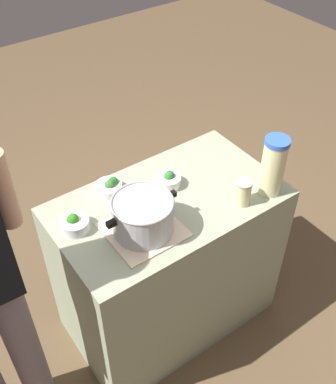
{
  "coord_description": "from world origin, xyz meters",
  "views": [
    {
      "loc": [
        0.92,
        1.28,
        2.37
      ],
      "look_at": [
        0.0,
        0.0,
        0.95
      ],
      "focal_mm": 44.13,
      "sensor_mm": 36.0,
      "label": 1
    }
  ],
  "objects_px": {
    "lemonade_pitcher": "(273,166)",
    "broccoli_bowl_center": "(75,224)",
    "cooking_pot": "(143,215)",
    "broccoli_bowl_front": "(169,180)",
    "mason_jar": "(243,192)",
    "broccoli_bowl_back": "(110,187)"
  },
  "relations": [
    {
      "from": "lemonade_pitcher",
      "to": "broccoli_bowl_center",
      "type": "relative_size",
      "value": 2.36
    },
    {
      "from": "cooking_pot",
      "to": "broccoli_bowl_center",
      "type": "xyz_separation_m",
      "value": [
        0.23,
        -0.18,
        -0.06
      ]
    },
    {
      "from": "lemonade_pitcher",
      "to": "broccoli_bowl_front",
      "type": "height_order",
      "value": "lemonade_pitcher"
    },
    {
      "from": "cooking_pot",
      "to": "mason_jar",
      "type": "height_order",
      "value": "cooking_pot"
    },
    {
      "from": "mason_jar",
      "to": "broccoli_bowl_back",
      "type": "height_order",
      "value": "mason_jar"
    },
    {
      "from": "mason_jar",
      "to": "lemonade_pitcher",
      "type": "bearing_deg",
      "value": 175.33
    },
    {
      "from": "broccoli_bowl_front",
      "to": "broccoli_bowl_back",
      "type": "xyz_separation_m",
      "value": [
        0.25,
        -0.12,
        -0.0
      ]
    },
    {
      "from": "lemonade_pitcher",
      "to": "broccoli_bowl_front",
      "type": "xyz_separation_m",
      "value": [
        0.36,
        -0.3,
        -0.12
      ]
    },
    {
      "from": "broccoli_bowl_center",
      "to": "broccoli_bowl_back",
      "type": "relative_size",
      "value": 0.98
    },
    {
      "from": "cooking_pot",
      "to": "broccoli_bowl_back",
      "type": "distance_m",
      "value": 0.31
    },
    {
      "from": "cooking_pot",
      "to": "lemonade_pitcher",
      "type": "relative_size",
      "value": 1.14
    },
    {
      "from": "lemonade_pitcher",
      "to": "broccoli_bowl_back",
      "type": "xyz_separation_m",
      "value": [
        0.6,
        -0.43,
        -0.12
      ]
    },
    {
      "from": "mason_jar",
      "to": "broccoli_bowl_back",
      "type": "bearing_deg",
      "value": -42.75
    },
    {
      "from": "cooking_pot",
      "to": "broccoli_bowl_front",
      "type": "bearing_deg",
      "value": -145.68
    },
    {
      "from": "lemonade_pitcher",
      "to": "mason_jar",
      "type": "relative_size",
      "value": 2.38
    },
    {
      "from": "cooking_pot",
      "to": "broccoli_bowl_front",
      "type": "xyz_separation_m",
      "value": [
        -0.26,
        -0.18,
        -0.06
      ]
    },
    {
      "from": "cooking_pot",
      "to": "lemonade_pitcher",
      "type": "height_order",
      "value": "lemonade_pitcher"
    },
    {
      "from": "broccoli_bowl_front",
      "to": "broccoli_bowl_center",
      "type": "relative_size",
      "value": 0.93
    },
    {
      "from": "mason_jar",
      "to": "broccoli_bowl_center",
      "type": "relative_size",
      "value": 0.99
    },
    {
      "from": "broccoli_bowl_center",
      "to": "broccoli_bowl_back",
      "type": "bearing_deg",
      "value": -153.09
    },
    {
      "from": "mason_jar",
      "to": "broccoli_bowl_back",
      "type": "relative_size",
      "value": 0.97
    },
    {
      "from": "broccoli_bowl_front",
      "to": "broccoli_bowl_center",
      "type": "distance_m",
      "value": 0.49
    }
  ]
}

